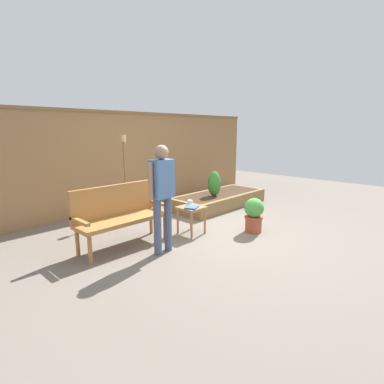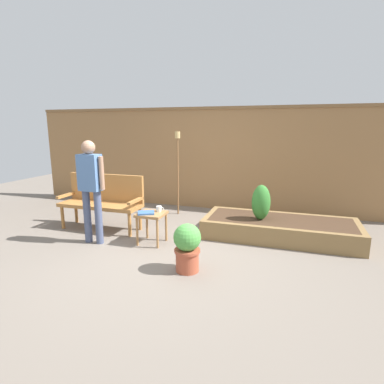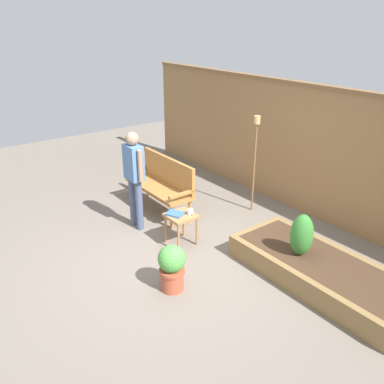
# 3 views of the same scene
# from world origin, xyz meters

# --- Properties ---
(ground_plane) EXTENTS (14.00, 14.00, 0.00)m
(ground_plane) POSITION_xyz_m (0.00, 0.00, 0.00)
(ground_plane) COLOR #70665B
(fence_back) EXTENTS (8.40, 0.14, 2.16)m
(fence_back) POSITION_xyz_m (0.00, 2.60, 1.09)
(fence_back) COLOR olive
(fence_back) RESTS_ON ground_plane
(garden_bench) EXTENTS (1.44, 0.48, 0.94)m
(garden_bench) POSITION_xyz_m (-1.42, 0.68, 0.54)
(garden_bench) COLOR #A87038
(garden_bench) RESTS_ON ground_plane
(side_table) EXTENTS (0.40, 0.40, 0.48)m
(side_table) POSITION_xyz_m (-0.29, 0.26, 0.40)
(side_table) COLOR #9E7042
(side_table) RESTS_ON ground_plane
(cup_on_table) EXTENTS (0.12, 0.09, 0.08)m
(cup_on_table) POSITION_xyz_m (-0.21, 0.36, 0.52)
(cup_on_table) COLOR silver
(cup_on_table) RESTS_ON side_table
(book_on_table) EXTENTS (0.30, 0.28, 0.03)m
(book_on_table) POSITION_xyz_m (-0.35, 0.19, 0.49)
(book_on_table) COLOR #38609E
(book_on_table) RESTS_ON side_table
(potted_boxwood) EXTENTS (0.34, 0.34, 0.61)m
(potted_boxwood) POSITION_xyz_m (0.53, -0.47, 0.33)
(potted_boxwood) COLOR #A84C33
(potted_boxwood) RESTS_ON ground_plane
(raised_planter_bed) EXTENTS (2.40, 1.00, 0.30)m
(raised_planter_bed) POSITION_xyz_m (1.55, 1.12, 0.15)
(raised_planter_bed) COLOR olive
(raised_planter_bed) RESTS_ON ground_plane
(shrub_near_bench) EXTENTS (0.29, 0.29, 0.56)m
(shrub_near_bench) POSITION_xyz_m (1.25, 1.03, 0.58)
(shrub_near_bench) COLOR brown
(shrub_near_bench) RESTS_ON raised_planter_bed
(tiki_torch) EXTENTS (0.10, 0.10, 1.66)m
(tiki_torch) POSITION_xyz_m (-0.49, 1.91, 1.14)
(tiki_torch) COLOR brown
(tiki_torch) RESTS_ON ground_plane
(person_by_bench) EXTENTS (0.47, 0.20, 1.56)m
(person_by_bench) POSITION_xyz_m (-1.15, 0.00, 0.93)
(person_by_bench) COLOR #475170
(person_by_bench) RESTS_ON ground_plane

